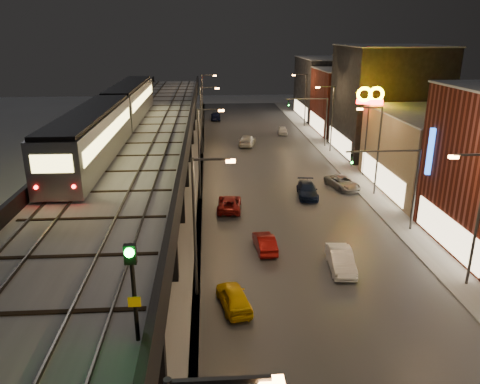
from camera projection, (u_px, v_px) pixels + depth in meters
name	position (u px, v px, depth m)	size (l,w,h in m)	color
road_surface	(276.00, 184.00, 50.94)	(17.00, 120.00, 0.06)	#46474D
sidewalk_right	(366.00, 182.00, 51.57)	(4.00, 120.00, 0.14)	#9FA1A8
under_viaduct_pavement	(151.00, 187.00, 50.08)	(11.00, 120.00, 0.06)	#9FA1A8
elevated_viaduct	(144.00, 143.00, 45.27)	(9.00, 100.00, 6.30)	black
viaduct_trackbed	(144.00, 135.00, 45.14)	(8.40, 100.00, 0.32)	#B2B7C1
viaduct_parapet_streetside	(189.00, 129.00, 45.30)	(0.30, 100.00, 1.10)	black
viaduct_parapet_far	(98.00, 130.00, 44.74)	(0.30, 100.00, 1.10)	black
building_c	(441.00, 153.00, 47.84)	(12.20, 15.20, 8.16)	#917A5F
building_d	(387.00, 101.00, 61.95)	(12.20, 13.20, 14.16)	black
building_e	(354.00, 101.00, 75.80)	(12.20, 12.20, 10.16)	maroon
building_f	(333.00, 88.00, 88.84)	(12.20, 16.20, 11.16)	#252528
streetlight_left_1	(199.00, 219.00, 27.99)	(2.57, 0.28, 9.00)	#38383A
streetlight_right_1	(475.00, 212.00, 29.09)	(2.56, 0.28, 9.00)	#38383A
streetlight_left_2	(202.00, 148.00, 44.96)	(2.57, 0.28, 9.00)	#38383A
streetlight_right_2	(376.00, 145.00, 46.06)	(2.56, 0.28, 9.00)	#38383A
streetlight_left_3	(203.00, 116.00, 61.93)	(2.57, 0.28, 9.00)	#38383A
streetlight_right_3	(330.00, 114.00, 63.03)	(2.56, 0.28, 9.00)	#38383A
streetlight_left_4	(204.00, 97.00, 78.90)	(2.57, 0.28, 9.00)	#38383A
streetlight_right_4	(304.00, 96.00, 80.00)	(2.56, 0.28, 9.00)	#38383A
traffic_light_rig_a	(403.00, 180.00, 37.75)	(6.10, 0.34, 7.00)	#38383A
traffic_light_rig_b	(319.00, 116.00, 66.04)	(6.10, 0.34, 7.00)	#38383A
subway_train	(114.00, 114.00, 43.74)	(3.11, 37.41, 3.72)	gray
rail_signal	(132.00, 274.00, 13.94)	(0.39, 0.45, 3.38)	black
car_taxi	(234.00, 298.00, 28.09)	(1.58, 3.92, 1.34)	#E3B104
car_near_white	(265.00, 243.00, 35.45)	(1.36, 3.90, 1.29)	maroon
car_mid_silver	(229.00, 204.00, 43.46)	(2.10, 4.56, 1.27)	maroon
car_mid_dark	(247.00, 141.00, 67.85)	(2.10, 5.15, 1.50)	silver
car_far_white	(216.00, 116.00, 87.28)	(1.77, 4.40, 1.50)	black
car_onc_silver	(341.00, 261.00, 32.55)	(1.54, 4.41, 1.45)	white
car_onc_dark	(342.00, 183.00, 49.36)	(2.16, 4.68, 1.30)	gray
car_onc_white	(307.00, 191.00, 46.96)	(1.91, 4.70, 1.36)	black
car_onc_red	(283.00, 131.00, 75.30)	(1.46, 3.62, 1.23)	white
sign_mcdonalds	(369.00, 104.00, 51.36)	(3.01, 0.84, 10.15)	#38383A
sign_carwash	(437.00, 160.00, 37.36)	(1.67, 0.35, 8.67)	#38383A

